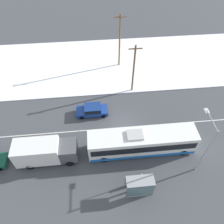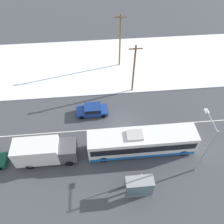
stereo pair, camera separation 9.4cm
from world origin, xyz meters
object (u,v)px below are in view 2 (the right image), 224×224
Objects in this scene: city_bus at (142,142)px; bus_shelter at (140,187)px; utility_pole_snowlot at (120,41)px; sedan_car at (92,110)px; streetlamp at (206,142)px; box_truck at (44,151)px; utility_pole_roadside at (134,69)px; pedestrian_at_stop at (141,178)px.

bus_shelter is (-1.14, -5.12, 0.09)m from city_bus.
city_bus is 1.39× the size of utility_pole_snowlot.
bus_shelter is (4.32, -11.35, 0.89)m from sedan_car.
bus_shelter is 7.77m from streetlamp.
box_truck is at bearing -178.80° from city_bus.
city_bus reaches higher than sedan_car.
box_truck is at bearing -121.21° from utility_pole_snowlot.
sedan_car is 12.18m from bus_shelter.
city_bus is 5.25m from bus_shelter.
utility_pole_roadside is 0.87× the size of utility_pole_snowlot.
bus_shelter is 0.38× the size of streetlamp.
utility_pole_roadside is at bearing 42.59° from box_truck.
bus_shelter is at bearing -158.96° from streetlamp.
streetlamp is (6.36, 1.43, 3.52)m from pedestrian_at_stop.
utility_pole_roadside is (1.36, 14.26, 2.92)m from pedestrian_at_stop.
sedan_car is 0.55× the size of utility_pole_roadside.
streetlamp is 20.24m from utility_pole_snowlot.
city_bus is 6.83m from streetlamp.
utility_pole_snowlot is at bearing 100.27° from utility_pole_roadside.
streetlamp reaches higher than city_bus.
utility_pole_snowlot is (-0.60, 16.74, 2.98)m from city_bus.
sedan_car is at bearing 114.59° from pedestrian_at_stop.
bus_shelter reaches higher than pedestrian_at_stop.
sedan_car is 2.35× the size of pedestrian_at_stop.
pedestrian_at_stop is 14.62m from utility_pole_roadside.
pedestrian_at_stop is (10.09, -3.74, -0.59)m from box_truck.
utility_pole_roadside is (6.03, 4.07, 3.23)m from sedan_car.
box_truck is at bearing 49.99° from sedan_car.
pedestrian_at_stop is 0.20× the size of utility_pole_snowlot.
box_truck is 0.77× the size of utility_pole_snowlot.
sedan_car is at bearing -145.99° from utility_pole_roadside.
box_truck is 15.72m from utility_pole_roadside.
utility_pole_roadside is (1.71, 15.42, 2.34)m from bus_shelter.
utility_pole_snowlot is (10.28, 16.97, 2.88)m from box_truck.
pedestrian_at_stop is at bearing -95.46° from utility_pole_roadside.
utility_pole_roadside reaches higher than bus_shelter.
pedestrian_at_stop is at bearing -167.37° from streetlamp.
streetlamp is (6.71, 2.58, 2.94)m from bus_shelter.
pedestrian_at_stop is (-0.79, -3.96, -0.49)m from city_bus.
bus_shelter is 22.06m from utility_pole_snowlot.
box_truck is 10.90m from bus_shelter.
city_bus is at bearing -93.17° from utility_pole_roadside.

